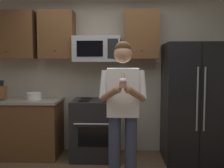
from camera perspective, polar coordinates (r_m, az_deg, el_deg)
wall_back at (r=4.43m, az=-1.02°, el=2.03°), size 4.40×0.10×2.60m
oven_range at (r=4.18m, az=-3.41°, el=-9.78°), size 0.76×0.70×0.93m
microwave at (r=4.17m, az=-3.33°, el=7.64°), size 0.74×0.41×0.40m
refrigerator at (r=4.18m, az=17.49°, el=-3.86°), size 0.90×0.75×1.80m
cabinet_row_upper at (r=4.33m, az=-10.99°, el=10.50°), size 2.78×0.36×0.76m
counter_left at (r=4.51m, az=-20.25°, el=-8.97°), size 1.44×0.66×0.92m
knife_block at (r=4.46m, az=-23.33°, el=-1.72°), size 0.16×0.15×0.32m
bowl_large_white at (r=4.30m, az=-16.80°, el=-2.53°), size 0.24×0.24×0.11m
person at (r=3.14m, az=2.40°, el=-4.67°), size 0.60×0.48×1.76m
cupcake at (r=2.78m, az=2.43°, el=0.29°), size 0.09×0.09×0.17m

